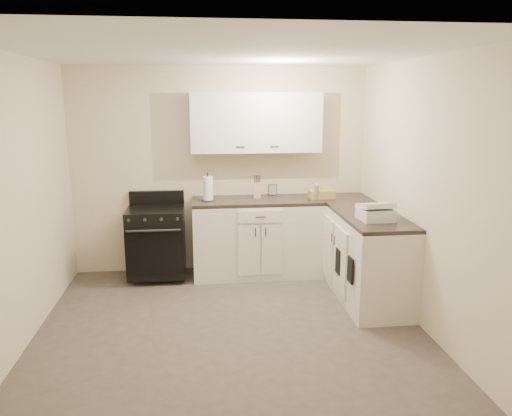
{
  "coord_description": "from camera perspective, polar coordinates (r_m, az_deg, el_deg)",
  "views": [
    {
      "loc": [
        -0.26,
        -4.31,
        2.13
      ],
      "look_at": [
        0.33,
        0.85,
        0.98
      ],
      "focal_mm": 35.0,
      "sensor_mm": 36.0,
      "label": 1
    }
  ],
  "objects": [
    {
      "name": "soap_bottle",
      "position": [
        5.98,
        6.9,
        1.76
      ],
      "size": [
        0.07,
        0.07,
        0.17
      ],
      "primitive_type": "cylinder",
      "rotation": [
        0.0,
        0.0,
        -0.26
      ],
      "color": "green",
      "rests_on": "countertop_back"
    },
    {
      "name": "picture_frame",
      "position": [
        6.24,
        1.92,
        2.11
      ],
      "size": [
        0.11,
        0.06,
        0.13
      ],
      "primitive_type": "cube",
      "rotation": [
        -0.14,
        0.0,
        -0.3
      ],
      "color": "black",
      "rests_on": "countertop_back"
    },
    {
      "name": "stove",
      "position": [
        6.04,
        -11.3,
        -3.78
      ],
      "size": [
        0.66,
        0.56,
        0.8
      ],
      "primitive_type": "cube",
      "color": "black",
      "rests_on": "floor"
    },
    {
      "name": "oven_mitt_far",
      "position": [
        5.37,
        9.39,
        -6.04
      ],
      "size": [
        0.02,
        0.16,
        0.27
      ],
      "primitive_type": "cube",
      "color": "black",
      "rests_on": "base_cabinets_right"
    },
    {
      "name": "ceiling",
      "position": [
        4.33,
        -3.25,
        17.38
      ],
      "size": [
        3.6,
        3.6,
        0.0
      ],
      "primitive_type": "plane",
      "color": "white",
      "rests_on": "wall_back"
    },
    {
      "name": "upper_cabinets",
      "position": [
        6.01,
        -0.0,
        9.74
      ],
      "size": [
        1.55,
        0.3,
        0.7
      ],
      "primitive_type": "cube",
      "color": "silver",
      "rests_on": "wall_back"
    },
    {
      "name": "wall_right",
      "position": [
        4.86,
        18.66,
        1.4
      ],
      "size": [
        0.0,
        3.6,
        3.6
      ],
      "primitive_type": "plane",
      "rotation": [
        1.57,
        0.0,
        -1.57
      ],
      "color": "beige",
      "rests_on": "ground"
    },
    {
      "name": "countertop_grill",
      "position": [
        5.09,
        13.52,
        -0.71
      ],
      "size": [
        0.33,
        0.31,
        0.12
      ],
      "primitive_type": "cube",
      "rotation": [
        0.0,
        0.0,
        0.07
      ],
      "color": "silver",
      "rests_on": "countertop_right"
    },
    {
      "name": "wicker_basket",
      "position": [
        6.09,
        7.48,
        1.6
      ],
      "size": [
        0.31,
        0.21,
        0.1
      ],
      "primitive_type": "cube",
      "rotation": [
        0.0,
        0.0,
        0.05
      ],
      "color": "tan",
      "rests_on": "countertop_right"
    },
    {
      "name": "countertop_right",
      "position": [
        5.58,
        11.98,
        -0.28
      ],
      "size": [
        0.6,
        1.9,
        0.04
      ],
      "primitive_type": "cube",
      "color": "black",
      "rests_on": "base_cabinets_right"
    },
    {
      "name": "countertop_back",
      "position": [
        5.97,
        0.16,
        0.82
      ],
      "size": [
        1.55,
        0.6,
        0.04
      ],
      "primitive_type": "cube",
      "color": "black",
      "rests_on": "base_cabinets_back"
    },
    {
      "name": "paper_towel",
      "position": [
        5.9,
        -5.53,
        2.23
      ],
      "size": [
        0.14,
        0.14,
        0.29
      ],
      "primitive_type": "cylinder",
      "rotation": [
        0.0,
        0.0,
        -0.24
      ],
      "color": "white",
      "rests_on": "countertop_back"
    },
    {
      "name": "base_cabinets_back",
      "position": [
        6.09,
        0.16,
        -3.51
      ],
      "size": [
        1.55,
        0.6,
        0.9
      ],
      "primitive_type": "cube",
      "color": "silver",
      "rests_on": "floor"
    },
    {
      "name": "floor",
      "position": [
        4.82,
        -2.87,
        -13.77
      ],
      "size": [
        3.6,
        3.6,
        0.0
      ],
      "primitive_type": "plane",
      "color": "#473F38",
      "rests_on": "ground"
    },
    {
      "name": "base_cabinets_right",
      "position": [
        5.71,
        11.76,
        -4.89
      ],
      "size": [
        0.6,
        1.9,
        0.9
      ],
      "primitive_type": "cube",
      "color": "silver",
      "rests_on": "floor"
    },
    {
      "name": "wall_back",
      "position": [
        6.18,
        -4.09,
        4.29
      ],
      "size": [
        3.6,
        0.0,
        3.6
      ],
      "primitive_type": "plane",
      "rotation": [
        1.57,
        0.0,
        0.0
      ],
      "color": "beige",
      "rests_on": "ground"
    },
    {
      "name": "knife_block",
      "position": [
        6.04,
        0.15,
        2.05
      ],
      "size": [
        0.09,
        0.09,
        0.19
      ],
      "primitive_type": "cube",
      "rotation": [
        0.0,
        0.0,
        -0.11
      ],
      "color": "tan",
      "rests_on": "countertop_back"
    },
    {
      "name": "oven_mitt_near",
      "position": [
        4.97,
        10.74,
        -6.99
      ],
      "size": [
        0.02,
        0.15,
        0.25
      ],
      "primitive_type": "cube",
      "color": "black",
      "rests_on": "base_cabinets_right"
    },
    {
      "name": "wall_front",
      "position": [
        2.67,
        -0.63,
        -6.73
      ],
      "size": [
        3.6,
        0.0,
        3.6
      ],
      "primitive_type": "plane",
      "rotation": [
        -1.57,
        0.0,
        0.0
      ],
      "color": "beige",
      "rests_on": "ground"
    },
    {
      "name": "wall_left",
      "position": [
        4.66,
        -25.72,
        0.37
      ],
      "size": [
        0.0,
        3.6,
        3.6
      ],
      "primitive_type": "plane",
      "rotation": [
        1.57,
        0.0,
        1.57
      ],
      "color": "beige",
      "rests_on": "ground"
    }
  ]
}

